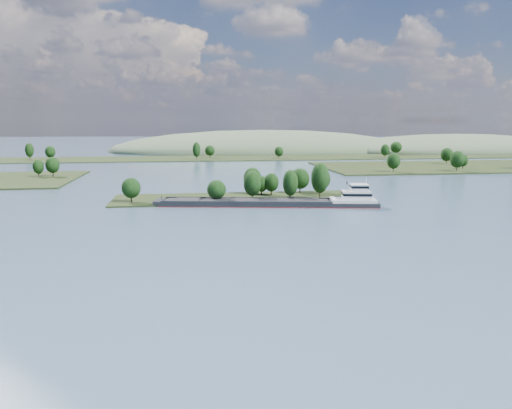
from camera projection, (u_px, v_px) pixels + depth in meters
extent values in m
plane|color=#3E546B|center=(259.00, 231.00, 144.34)|extent=(1800.00, 1800.00, 0.00)
cube|color=black|center=(238.00, 199.00, 202.94)|extent=(100.00, 30.00, 1.20)
cylinder|color=black|center=(290.00, 196.00, 194.24)|extent=(0.50, 0.50, 3.97)
ellipsoid|color=black|center=(290.00, 183.00, 193.40)|extent=(6.13, 6.13, 10.22)
cylinder|color=black|center=(252.00, 189.00, 213.55)|extent=(0.50, 0.50, 3.67)
ellipsoid|color=black|center=(252.00, 178.00, 212.78)|extent=(7.67, 7.67, 9.44)
cylinder|color=black|center=(252.00, 196.00, 194.21)|extent=(0.50, 0.50, 3.83)
ellipsoid|color=black|center=(252.00, 183.00, 193.40)|extent=(6.98, 6.98, 9.86)
cylinder|color=black|center=(262.00, 192.00, 209.28)|extent=(0.50, 0.50, 2.65)
ellipsoid|color=black|center=(262.00, 184.00, 208.72)|extent=(5.44, 5.44, 6.82)
cylinder|color=black|center=(217.00, 199.00, 189.80)|extent=(0.50, 0.50, 2.85)
ellipsoid|color=black|center=(217.00, 189.00, 189.20)|extent=(7.26, 7.26, 7.32)
cylinder|color=black|center=(131.00, 198.00, 191.07)|extent=(0.50, 0.50, 3.08)
ellipsoid|color=black|center=(131.00, 188.00, 190.41)|extent=(7.25, 7.25, 7.93)
cylinder|color=black|center=(271.00, 192.00, 208.75)|extent=(0.50, 0.50, 3.05)
ellipsoid|color=black|center=(271.00, 182.00, 208.11)|extent=(6.26, 6.26, 7.85)
cylinder|color=black|center=(322.00, 189.00, 214.35)|extent=(0.50, 0.50, 3.50)
ellipsoid|color=black|center=(322.00, 179.00, 213.61)|extent=(7.39, 7.39, 8.99)
cylinder|color=black|center=(320.00, 193.00, 199.12)|extent=(0.50, 0.50, 4.71)
ellipsoid|color=black|center=(320.00, 178.00, 198.13)|extent=(7.33, 7.33, 12.11)
cylinder|color=black|center=(300.00, 189.00, 214.80)|extent=(0.50, 0.50, 3.53)
ellipsoid|color=black|center=(300.00, 179.00, 214.05)|extent=(8.24, 8.24, 9.08)
cylinder|color=black|center=(53.00, 173.00, 277.66)|extent=(0.50, 0.50, 3.55)
ellipsoid|color=black|center=(53.00, 165.00, 276.91)|extent=(7.55, 7.55, 9.12)
cylinder|color=black|center=(39.00, 174.00, 275.89)|extent=(0.50, 0.50, 3.10)
ellipsoid|color=black|center=(38.00, 167.00, 275.24)|extent=(5.79, 5.79, 7.96)
cylinder|color=black|center=(393.00, 169.00, 301.51)|extent=(0.50, 0.50, 3.80)
ellipsoid|color=black|center=(394.00, 161.00, 300.71)|extent=(8.07, 8.07, 9.76)
cylinder|color=black|center=(457.00, 168.00, 306.74)|extent=(0.50, 0.50, 4.07)
ellipsoid|color=black|center=(457.00, 159.00, 305.88)|extent=(8.76, 8.76, 10.46)
cylinder|color=black|center=(463.00, 167.00, 320.90)|extent=(0.50, 0.50, 2.98)
ellipsoid|color=black|center=(463.00, 161.00, 320.27)|extent=(5.97, 5.97, 7.67)
cylinder|color=black|center=(446.00, 161.00, 357.70)|extent=(0.50, 0.50, 3.76)
ellipsoid|color=black|center=(447.00, 155.00, 356.90)|extent=(8.56, 8.56, 9.66)
cube|color=black|center=(211.00, 159.00, 417.83)|extent=(900.00, 60.00, 1.20)
cylinder|color=black|center=(30.00, 157.00, 395.82)|extent=(0.50, 0.50, 4.40)
ellipsoid|color=black|center=(29.00, 150.00, 394.89)|extent=(6.66, 6.66, 11.31)
cylinder|color=black|center=(385.00, 156.00, 417.03)|extent=(0.50, 0.50, 3.77)
ellipsoid|color=black|center=(385.00, 150.00, 416.24)|extent=(7.43, 7.43, 9.69)
cylinder|color=black|center=(210.00, 156.00, 420.02)|extent=(0.50, 0.50, 3.40)
ellipsoid|color=black|center=(210.00, 151.00, 419.30)|extent=(8.27, 8.27, 8.74)
cylinder|color=black|center=(396.00, 153.00, 455.65)|extent=(0.50, 0.50, 3.93)
ellipsoid|color=black|center=(396.00, 147.00, 454.82)|extent=(10.40, 10.40, 10.12)
cylinder|color=black|center=(51.00, 158.00, 394.95)|extent=(0.50, 0.50, 3.66)
ellipsoid|color=black|center=(50.00, 152.00, 394.18)|extent=(7.92, 7.92, 9.40)
cylinder|color=black|center=(279.00, 156.00, 413.20)|extent=(0.50, 0.50, 3.19)
ellipsoid|color=black|center=(279.00, 151.00, 412.53)|extent=(7.40, 7.40, 8.20)
cylinder|color=black|center=(197.00, 157.00, 396.60)|extent=(0.50, 0.50, 4.60)
ellipsoid|color=black|center=(197.00, 150.00, 395.63)|extent=(6.25, 6.25, 11.84)
ellipsoid|color=#44573C|center=(457.00, 151.00, 521.44)|extent=(260.00, 140.00, 36.00)
ellipsoid|color=#44573C|center=(264.00, 151.00, 523.63)|extent=(320.00, 160.00, 44.00)
cube|color=black|center=(268.00, 204.00, 187.08)|extent=(82.08, 24.09, 2.24)
cube|color=maroon|center=(268.00, 205.00, 187.16)|extent=(82.32, 24.33, 0.25)
cube|color=black|center=(247.00, 198.00, 192.05)|extent=(62.32, 11.29, 0.82)
cube|color=black|center=(246.00, 202.00, 182.21)|extent=(62.32, 11.29, 0.82)
cube|color=black|center=(247.00, 201.00, 187.16)|extent=(61.82, 19.57, 0.31)
cube|color=black|center=(187.00, 200.00, 187.88)|extent=(10.48, 9.81, 0.36)
cube|color=black|center=(217.00, 200.00, 187.49)|extent=(10.48, 9.81, 0.36)
cube|color=black|center=(247.00, 200.00, 187.10)|extent=(10.48, 9.81, 0.36)
cube|color=black|center=(277.00, 200.00, 186.71)|extent=(10.48, 9.81, 0.36)
cube|color=black|center=(306.00, 200.00, 186.32)|extent=(10.48, 9.81, 0.36)
cube|color=black|center=(159.00, 202.00, 188.45)|extent=(4.59, 9.56, 2.04)
cylinder|color=black|center=(162.00, 199.00, 188.18)|extent=(0.28, 0.28, 2.24)
cube|color=silver|center=(353.00, 200.00, 185.70)|extent=(17.75, 12.45, 1.22)
cube|color=silver|center=(356.00, 195.00, 185.32)|extent=(11.45, 9.79, 3.06)
cube|color=black|center=(356.00, 194.00, 185.25)|extent=(11.68, 10.02, 0.92)
cube|color=silver|center=(359.00, 188.00, 184.85)|extent=(7.08, 7.08, 2.24)
cube|color=black|center=(359.00, 187.00, 184.78)|extent=(7.31, 7.31, 0.82)
cube|color=silver|center=(359.00, 184.00, 184.64)|extent=(7.55, 7.55, 0.20)
cylinder|color=silver|center=(366.00, 181.00, 184.35)|extent=(0.24, 0.24, 2.65)
cylinder|color=black|center=(347.00, 183.00, 187.76)|extent=(0.59, 0.59, 1.22)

